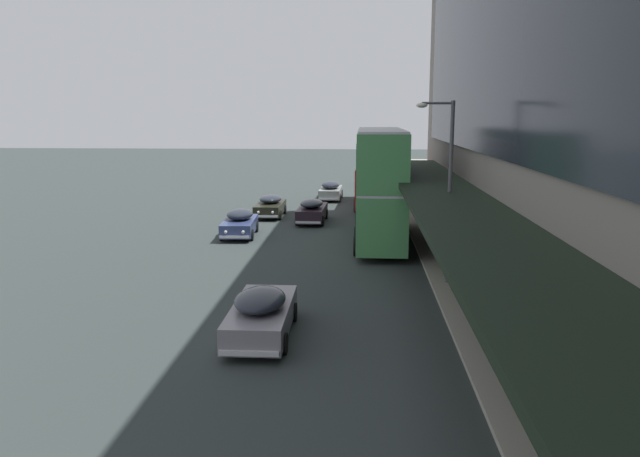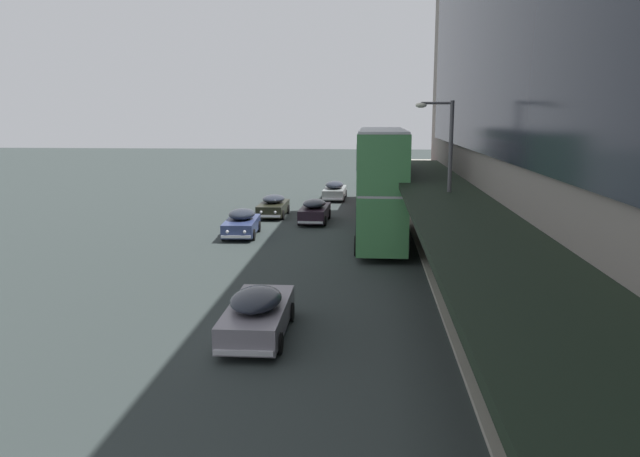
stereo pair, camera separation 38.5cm
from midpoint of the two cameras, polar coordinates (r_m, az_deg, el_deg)
transit_bus_kerbside_front at (r=33.65m, az=5.97°, el=4.21°), size 2.72×10.81×6.11m
transit_bus_kerbside_rear at (r=47.66m, az=5.58°, el=4.30°), size 3.08×10.78×3.26m
sedan_second_mid at (r=36.01m, az=-6.87°, el=0.53°), size 2.03×4.53×1.54m
sedan_oncoming_front at (r=19.74m, az=-5.18°, el=-7.69°), size 1.94×4.92×1.54m
sedan_oncoming_rear at (r=42.69m, az=-4.03°, el=2.08°), size 1.85×4.44×1.46m
sedan_trailing_near at (r=51.17m, az=1.56°, el=3.51°), size 1.89×4.91×1.53m
sedan_lead_mid at (r=40.28m, az=-0.22°, el=1.64°), size 1.90×4.75×1.52m
sedan_lead_near at (r=62.23m, az=5.13°, el=4.70°), size 1.92×4.73×1.54m
pedestrian_at_kerb at (r=17.40m, az=18.64°, el=-9.29°), size 0.58×0.38×1.86m
street_lamp at (r=25.19m, az=11.82°, el=4.42°), size 1.50×0.28×7.26m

